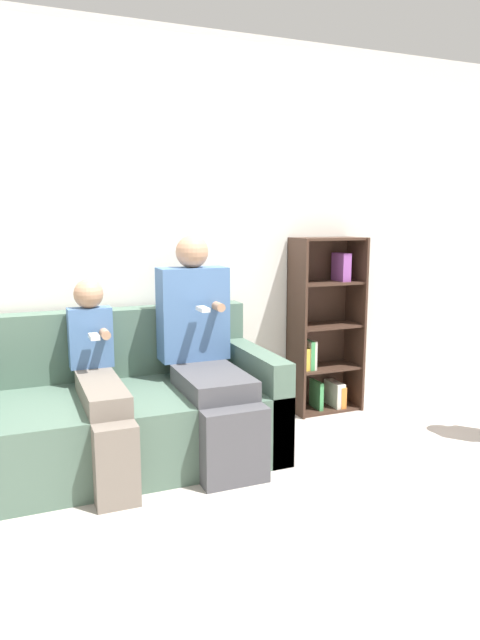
{
  "coord_description": "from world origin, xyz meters",
  "views": [
    {
      "loc": [
        -0.72,
        -2.6,
        1.37
      ],
      "look_at": [
        0.6,
        0.6,
        0.76
      ],
      "focal_mm": 32.0,
      "sensor_mm": 36.0,
      "label": 1
    }
  ],
  "objects_px": {
    "child_seated": "(101,382)",
    "couch": "(119,414)",
    "bookshelf": "(323,332)",
    "adult_seated": "(205,346)"
  },
  "relations": [
    {
      "from": "adult_seated",
      "to": "child_seated",
      "type": "relative_size",
      "value": 1.24
    },
    {
      "from": "couch",
      "to": "bookshelf",
      "type": "distance_m",
      "value": 1.6
    },
    {
      "from": "adult_seated",
      "to": "child_seated",
      "type": "height_order",
      "value": "adult_seated"
    },
    {
      "from": "couch",
      "to": "adult_seated",
      "type": "xyz_separation_m",
      "value": [
        0.5,
        -0.08,
        0.37
      ]
    },
    {
      "from": "bookshelf",
      "to": "adult_seated",
      "type": "bearing_deg",
      "value": -158.32
    },
    {
      "from": "adult_seated",
      "to": "child_seated",
      "type": "xyz_separation_m",
      "value": [
        -0.61,
        -0.07,
        -0.13
      ]
    },
    {
      "from": "couch",
      "to": "bookshelf",
      "type": "bearing_deg",
      "value": 12.43
    },
    {
      "from": "child_seated",
      "to": "couch",
      "type": "bearing_deg",
      "value": 50.44
    },
    {
      "from": "adult_seated",
      "to": "bookshelf",
      "type": "xyz_separation_m",
      "value": [
        1.04,
        0.41,
        -0.07
      ]
    },
    {
      "from": "bookshelf",
      "to": "couch",
      "type": "bearing_deg",
      "value": -167.57
    }
  ]
}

